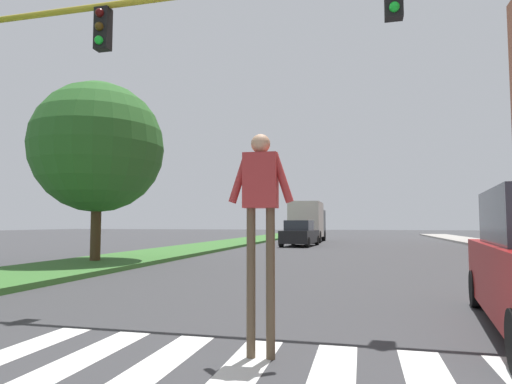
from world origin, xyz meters
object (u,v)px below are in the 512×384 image
at_px(traffic_light_gantry, 102,66).
at_px(pedestrian_performer, 261,207).
at_px(sedan_midblock, 300,234).
at_px(tree_mid, 98,148).
at_px(truck_box_delivery, 308,221).

bearing_deg(traffic_light_gantry, pedestrian_performer, -32.12).
bearing_deg(sedan_midblock, traffic_light_gantry, -92.04).
bearing_deg(tree_mid, pedestrian_performer, -47.95).
distance_m(sedan_midblock, truck_box_delivery, 6.75).
bearing_deg(pedestrian_performer, traffic_light_gantry, 147.88).
height_order(tree_mid, pedestrian_performer, tree_mid).
xyz_separation_m(tree_mid, pedestrian_performer, (8.20, -9.09, -2.57)).
xyz_separation_m(traffic_light_gantry, truck_box_delivery, (0.46, 27.58, -2.75)).
bearing_deg(traffic_light_gantry, tree_mid, 124.17).
bearing_deg(truck_box_delivery, sedan_midblock, -87.52).
relative_size(traffic_light_gantry, pedestrian_performer, 3.83).
height_order(traffic_light_gantry, truck_box_delivery, traffic_light_gantry).
relative_size(traffic_light_gantry, truck_box_delivery, 1.54).
bearing_deg(traffic_light_gantry, truck_box_delivery, 89.05).
bearing_deg(pedestrian_performer, tree_mid, 132.05).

